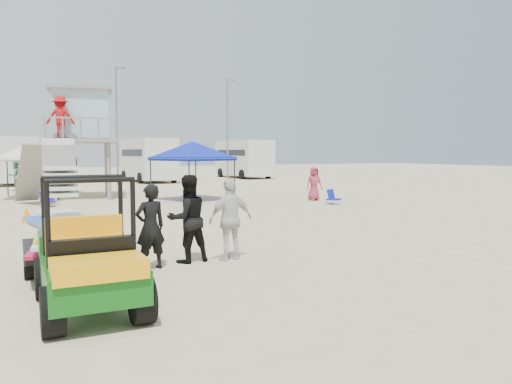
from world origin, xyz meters
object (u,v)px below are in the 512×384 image
man_left (150,227)px  surf_trailer (63,227)px  utility_cart (87,250)px  lifeguard_tower (78,118)px  canopy_blue (192,145)px

man_left → surf_trailer: bearing=-18.8°
utility_cart → surf_trailer: bearing=89.9°
man_left → lifeguard_tower: (1.40, 16.04, 3.04)m
utility_cart → man_left: utility_cart is taller
canopy_blue → man_left: bearing=-115.0°
utility_cart → lifeguard_tower: 18.55m
lifeguard_tower → canopy_blue: bearing=-38.7°
utility_cart → surf_trailer: 2.33m
canopy_blue → lifeguard_tower: bearing=141.3°
lifeguard_tower → canopy_blue: 5.82m
man_left → utility_cart: bearing=45.6°
man_left → canopy_blue: 13.89m
surf_trailer → canopy_blue: 14.33m
man_left → lifeguard_tower: lifeguard_tower is taller
man_left → lifeguard_tower: 16.38m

